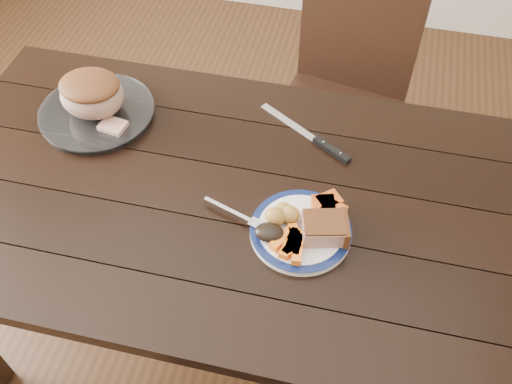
% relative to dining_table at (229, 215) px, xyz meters
% --- Properties ---
extents(ground, '(4.00, 4.00, 0.00)m').
position_rel_dining_table_xyz_m(ground, '(-0.00, 0.00, -0.66)').
color(ground, '#472B16').
rests_on(ground, ground).
extents(dining_table, '(1.61, 0.91, 0.75)m').
position_rel_dining_table_xyz_m(dining_table, '(0.00, 0.00, 0.00)').
color(dining_table, black).
rests_on(dining_table, ground).
extents(chair_far, '(0.49, 0.50, 0.93)m').
position_rel_dining_table_xyz_m(chair_far, '(0.22, 0.74, -0.13)').
color(chair_far, black).
rests_on(chair_far, ground).
extents(dinner_plate, '(0.25, 0.25, 0.02)m').
position_rel_dining_table_xyz_m(dinner_plate, '(0.20, -0.08, 0.10)').
color(dinner_plate, white).
rests_on(dinner_plate, dining_table).
extents(plate_rim, '(0.25, 0.25, 0.02)m').
position_rel_dining_table_xyz_m(plate_rim, '(0.20, -0.08, 0.11)').
color(plate_rim, '#0E1947').
rests_on(plate_rim, dinner_plate).
extents(serving_platter, '(0.32, 0.32, 0.02)m').
position_rel_dining_table_xyz_m(serving_platter, '(-0.44, 0.19, 0.10)').
color(serving_platter, white).
rests_on(serving_platter, dining_table).
extents(pork_slice, '(0.12, 0.10, 0.05)m').
position_rel_dining_table_xyz_m(pork_slice, '(0.26, -0.08, 0.14)').
color(pork_slice, tan).
rests_on(pork_slice, dinner_plate).
extents(roasted_potatoes, '(0.08, 0.07, 0.04)m').
position_rel_dining_table_xyz_m(roasted_potatoes, '(0.16, -0.06, 0.13)').
color(roasted_potatoes, gold).
rests_on(roasted_potatoes, dinner_plate).
extents(carrot_batons, '(0.08, 0.11, 0.02)m').
position_rel_dining_table_xyz_m(carrot_batons, '(0.19, -0.13, 0.12)').
color(carrot_batons, orange).
rests_on(carrot_batons, dinner_plate).
extents(pumpkin_wedges, '(0.09, 0.09, 0.04)m').
position_rel_dining_table_xyz_m(pumpkin_wedges, '(0.26, -0.02, 0.13)').
color(pumpkin_wedges, '#E55119').
rests_on(pumpkin_wedges, dinner_plate).
extents(dark_mushroom, '(0.07, 0.05, 0.03)m').
position_rel_dining_table_xyz_m(dark_mushroom, '(0.14, -0.12, 0.13)').
color(dark_mushroom, black).
rests_on(dark_mushroom, dinner_plate).
extents(fork, '(0.17, 0.07, 0.00)m').
position_rel_dining_table_xyz_m(fork, '(0.05, -0.08, 0.11)').
color(fork, silver).
rests_on(fork, dinner_plate).
extents(roast_joint, '(0.18, 0.16, 0.12)m').
position_rel_dining_table_xyz_m(roast_joint, '(-0.44, 0.19, 0.17)').
color(roast_joint, '#A77A66').
rests_on(roast_joint, serving_platter).
extents(cut_slice, '(0.08, 0.07, 0.02)m').
position_rel_dining_table_xyz_m(cut_slice, '(-0.36, 0.14, 0.12)').
color(cut_slice, tan).
rests_on(cut_slice, serving_platter).
extents(carving_knife, '(0.28, 0.19, 0.01)m').
position_rel_dining_table_xyz_m(carving_knife, '(0.20, 0.23, 0.10)').
color(carving_knife, silver).
rests_on(carving_knife, dining_table).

